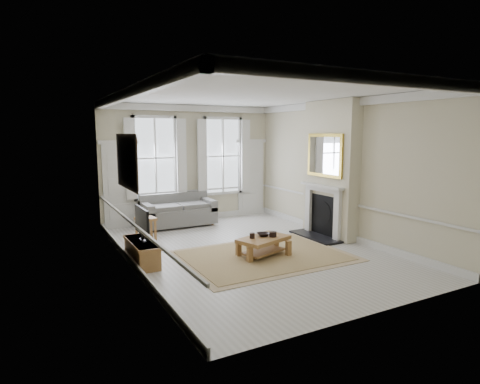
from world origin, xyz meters
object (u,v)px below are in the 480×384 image
sofa (178,212)px  side_table (146,222)px  coffee_table (264,241)px  tv_stand (142,252)px

sofa → side_table: 1.63m
sofa → coffee_table: sofa is taller
sofa → coffee_table: size_ratio=1.60×
coffee_table → tv_stand: (-2.39, 0.76, -0.11)m
sofa → coffee_table: (0.62, -3.62, -0.04)m
tv_stand → sofa: bearing=58.3°
side_table → tv_stand: size_ratio=0.43×
side_table → coffee_table: 3.12m
sofa → tv_stand: bearing=-121.7°
coffee_table → tv_stand: bearing=143.9°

